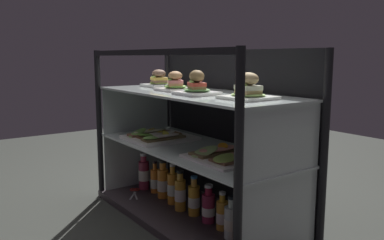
{
  "coord_description": "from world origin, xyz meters",
  "views": [
    {
      "loc": [
        1.72,
        -1.23,
        0.9
      ],
      "look_at": [
        0.0,
        0.0,
        0.57
      ],
      "focal_mm": 37.2,
      "sensor_mm": 36.0,
      "label": 1
    }
  ],
  "objects_px": {
    "juice_bottle_front_second": "(209,207)",
    "kitchen_scissors": "(135,191)",
    "juice_bottle_back_left": "(144,174)",
    "juice_bottle_back_right": "(194,200)",
    "plated_roll_sandwich_near_right_corner": "(197,86)",
    "juice_bottle_tucked_behind": "(180,194)",
    "juice_bottle_front_fourth": "(155,181)",
    "open_sandwich_tray_left_of_center": "(157,136)",
    "plated_roll_sandwich_far_right": "(175,84)",
    "open_sandwich_tray_center": "(227,155)",
    "orange_fruit_near_left_post": "(243,237)",
    "juice_bottle_near_post": "(163,183)",
    "juice_bottle_back_center": "(222,215)",
    "plated_roll_sandwich_near_left_corner": "(159,80)",
    "plated_roll_sandwich_right_of_center": "(249,90)",
    "juice_bottle_front_right_end": "(231,222)",
    "juice_bottle_front_left_end": "(173,188)"
  },
  "relations": [
    {
      "from": "juice_bottle_back_right",
      "to": "juice_bottle_front_left_end",
      "type": "bearing_deg",
      "value": -179.93
    },
    {
      "from": "plated_roll_sandwich_near_right_corner",
      "to": "juice_bottle_back_left",
      "type": "xyz_separation_m",
      "value": [
        -0.65,
        0.05,
        -0.62
      ]
    },
    {
      "from": "juice_bottle_near_post",
      "to": "juice_bottle_front_left_end",
      "type": "xyz_separation_m",
      "value": [
        0.12,
        -0.0,
        0.0
      ]
    },
    {
      "from": "plated_roll_sandwich_right_of_center",
      "to": "juice_bottle_back_left",
      "type": "xyz_separation_m",
      "value": [
        -0.95,
        -0.02,
        -0.62
      ]
    },
    {
      "from": "plated_roll_sandwich_near_left_corner",
      "to": "juice_bottle_back_center",
      "type": "xyz_separation_m",
      "value": [
        0.7,
        -0.06,
        -0.64
      ]
    },
    {
      "from": "plated_roll_sandwich_right_of_center",
      "to": "juice_bottle_front_right_end",
      "type": "xyz_separation_m",
      "value": [
        -0.07,
        -0.03,
        -0.64
      ]
    },
    {
      "from": "juice_bottle_back_center",
      "to": "orange_fruit_near_left_post",
      "type": "relative_size",
      "value": 2.71
    },
    {
      "from": "plated_roll_sandwich_far_right",
      "to": "juice_bottle_back_center",
      "type": "bearing_deg",
      "value": 2.69
    },
    {
      "from": "juice_bottle_near_post",
      "to": "open_sandwich_tray_center",
      "type": "bearing_deg",
      "value": -0.16
    },
    {
      "from": "juice_bottle_tucked_behind",
      "to": "juice_bottle_front_second",
      "type": "bearing_deg",
      "value": 7.98
    },
    {
      "from": "open_sandwich_tray_center",
      "to": "plated_roll_sandwich_right_of_center",
      "type": "bearing_deg",
      "value": 3.09
    },
    {
      "from": "open_sandwich_tray_center",
      "to": "juice_bottle_back_center",
      "type": "height_order",
      "value": "open_sandwich_tray_center"
    },
    {
      "from": "juice_bottle_tucked_behind",
      "to": "juice_bottle_front_fourth",
      "type": "bearing_deg",
      "value": 173.92
    },
    {
      "from": "juice_bottle_back_left",
      "to": "juice_bottle_back_right",
      "type": "distance_m",
      "value": 0.55
    },
    {
      "from": "open_sandwich_tray_center",
      "to": "kitchen_scissors",
      "type": "height_order",
      "value": "open_sandwich_tray_center"
    },
    {
      "from": "juice_bottle_front_second",
      "to": "kitchen_scissors",
      "type": "bearing_deg",
      "value": -171.49
    },
    {
      "from": "plated_roll_sandwich_right_of_center",
      "to": "orange_fruit_near_left_post",
      "type": "height_order",
      "value": "plated_roll_sandwich_right_of_center"
    },
    {
      "from": "juice_bottle_back_center",
      "to": "plated_roll_sandwich_far_right",
      "type": "bearing_deg",
      "value": -177.31
    },
    {
      "from": "plated_roll_sandwich_near_right_corner",
      "to": "kitchen_scissors",
      "type": "relative_size",
      "value": 0.92
    },
    {
      "from": "juice_bottle_tucked_behind",
      "to": "juice_bottle_front_right_end",
      "type": "relative_size",
      "value": 1.11
    },
    {
      "from": "juice_bottle_front_fourth",
      "to": "kitchen_scissors",
      "type": "height_order",
      "value": "juice_bottle_front_fourth"
    },
    {
      "from": "juice_bottle_front_fourth",
      "to": "open_sandwich_tray_left_of_center",
      "type": "bearing_deg",
      "value": -22.84
    },
    {
      "from": "juice_bottle_back_right",
      "to": "juice_bottle_back_center",
      "type": "xyz_separation_m",
      "value": [
        0.23,
        0.01,
        -0.01
      ]
    },
    {
      "from": "juice_bottle_back_left",
      "to": "juice_bottle_front_fourth",
      "type": "relative_size",
      "value": 1.17
    },
    {
      "from": "plated_roll_sandwich_near_right_corner",
      "to": "kitchen_scissors",
      "type": "bearing_deg",
      "value": -177.57
    },
    {
      "from": "orange_fruit_near_left_post",
      "to": "plated_roll_sandwich_right_of_center",
      "type": "bearing_deg",
      "value": 116.63
    },
    {
      "from": "open_sandwich_tray_left_of_center",
      "to": "juice_bottle_back_right",
      "type": "bearing_deg",
      "value": 7.33
    },
    {
      "from": "juice_bottle_front_second",
      "to": "juice_bottle_front_right_end",
      "type": "distance_m",
      "value": 0.21
    },
    {
      "from": "juice_bottle_near_post",
      "to": "kitchen_scissors",
      "type": "bearing_deg",
      "value": -154.87
    },
    {
      "from": "plated_roll_sandwich_near_left_corner",
      "to": "juice_bottle_back_right",
      "type": "relative_size",
      "value": 0.8
    },
    {
      "from": "juice_bottle_front_fourth",
      "to": "plated_roll_sandwich_far_right",
      "type": "bearing_deg",
      "value": -5.52
    },
    {
      "from": "plated_roll_sandwich_near_right_corner",
      "to": "juice_bottle_tucked_behind",
      "type": "xyz_separation_m",
      "value": [
        -0.21,
        0.04,
        -0.62
      ]
    },
    {
      "from": "plated_roll_sandwich_near_left_corner",
      "to": "plated_roll_sandwich_far_right",
      "type": "bearing_deg",
      "value": -14.34
    },
    {
      "from": "juice_bottle_back_right",
      "to": "juice_bottle_front_fourth",
      "type": "bearing_deg",
      "value": 178.07
    },
    {
      "from": "juice_bottle_front_right_end",
      "to": "juice_bottle_front_left_end",
      "type": "bearing_deg",
      "value": 178.05
    },
    {
      "from": "juice_bottle_near_post",
      "to": "juice_bottle_front_fourth",
      "type": "bearing_deg",
      "value": 174.58
    },
    {
      "from": "juice_bottle_front_left_end",
      "to": "juice_bottle_tucked_behind",
      "type": "xyz_separation_m",
      "value": [
        0.11,
        -0.02,
        0.0
      ]
    },
    {
      "from": "juice_bottle_tucked_behind",
      "to": "juice_bottle_front_second",
      "type": "relative_size",
      "value": 1.14
    },
    {
      "from": "juice_bottle_front_fourth",
      "to": "juice_bottle_front_left_end",
      "type": "relative_size",
      "value": 0.84
    },
    {
      "from": "open_sandwich_tray_center",
      "to": "juice_bottle_near_post",
      "type": "xyz_separation_m",
      "value": [
        -0.6,
        0.0,
        -0.3
      ]
    },
    {
      "from": "plated_roll_sandwich_far_right",
      "to": "open_sandwich_tray_center",
      "type": "bearing_deg",
      "value": 2.05
    },
    {
      "from": "plated_roll_sandwich_far_right",
      "to": "plated_roll_sandwich_near_right_corner",
      "type": "distance_m",
      "value": 0.27
    },
    {
      "from": "juice_bottle_front_second",
      "to": "kitchen_scissors",
      "type": "distance_m",
      "value": 0.67
    },
    {
      "from": "plated_roll_sandwich_far_right",
      "to": "juice_bottle_front_right_end",
      "type": "xyz_separation_m",
      "value": [
        0.49,
        -0.01,
        -0.63
      ]
    },
    {
      "from": "open_sandwich_tray_center",
      "to": "juice_bottle_back_left",
      "type": "distance_m",
      "value": 0.87
    },
    {
      "from": "juice_bottle_back_left",
      "to": "orange_fruit_near_left_post",
      "type": "bearing_deg",
      "value": -0.59
    },
    {
      "from": "juice_bottle_back_left",
      "to": "juice_bottle_back_center",
      "type": "relative_size",
      "value": 1.21
    },
    {
      "from": "orange_fruit_near_left_post",
      "to": "juice_bottle_back_right",
      "type": "bearing_deg",
      "value": 177.2
    },
    {
      "from": "juice_bottle_back_left",
      "to": "juice_bottle_near_post",
      "type": "distance_m",
      "value": 0.21
    },
    {
      "from": "orange_fruit_near_left_post",
      "to": "open_sandwich_tray_center",
      "type": "bearing_deg",
      "value": 171.09
    }
  ]
}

